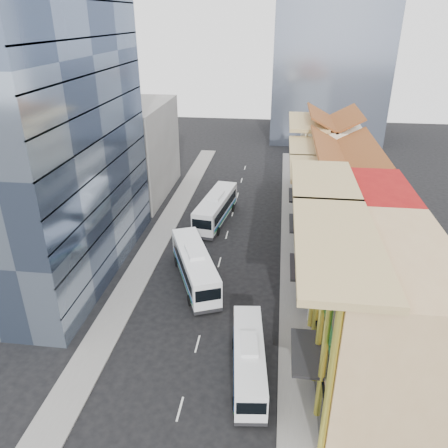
# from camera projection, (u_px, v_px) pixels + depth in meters

# --- Properties ---
(ground) EXTENTS (200.00, 200.00, 0.00)m
(ground) POSITION_uv_depth(u_px,v_px,m) (177.00, 420.00, 30.68)
(ground) COLOR black
(ground) RESTS_ON ground
(sidewalk_right) EXTENTS (3.00, 90.00, 0.15)m
(sidewalk_right) POSITION_uv_depth(u_px,v_px,m) (294.00, 266.00, 49.35)
(sidewalk_right) COLOR slate
(sidewalk_right) RESTS_ON ground
(sidewalk_left) EXTENTS (3.00, 90.00, 0.15)m
(sidewalk_left) POSITION_uv_depth(u_px,v_px,m) (148.00, 257.00, 51.31)
(sidewalk_left) COLOR slate
(sidewalk_left) RESTS_ON ground
(shophouse_tan) EXTENTS (8.00, 14.00, 12.00)m
(shophouse_tan) POSITION_uv_depth(u_px,v_px,m) (382.00, 323.00, 30.96)
(shophouse_tan) COLOR tan
(shophouse_tan) RESTS_ON ground
(shophouse_red) EXTENTS (8.00, 10.00, 12.00)m
(shophouse_red) POSITION_uv_depth(u_px,v_px,m) (357.00, 244.00, 41.69)
(shophouse_red) COLOR #9E1311
(shophouse_red) RESTS_ON ground
(shophouse_cream_near) EXTENTS (8.00, 9.00, 10.00)m
(shophouse_cream_near) POSITION_uv_depth(u_px,v_px,m) (344.00, 213.00, 50.63)
(shophouse_cream_near) COLOR white
(shophouse_cream_near) RESTS_ON ground
(shophouse_cream_mid) EXTENTS (8.00, 9.00, 10.00)m
(shophouse_cream_mid) POSITION_uv_depth(u_px,v_px,m) (336.00, 186.00, 58.68)
(shophouse_cream_mid) COLOR white
(shophouse_cream_mid) RESTS_ON ground
(shophouse_cream_far) EXTENTS (8.00, 12.00, 11.00)m
(shophouse_cream_far) POSITION_uv_depth(u_px,v_px,m) (329.00, 159.00, 67.86)
(shophouse_cream_far) COLOR white
(shophouse_cream_far) RESTS_ON ground
(office_tower) EXTENTS (12.00, 26.00, 30.00)m
(office_tower) POSITION_uv_depth(u_px,v_px,m) (45.00, 136.00, 43.16)
(office_tower) COLOR #44526C
(office_tower) RESTS_ON ground
(office_block_far) EXTENTS (10.00, 18.00, 14.00)m
(office_block_far) POSITION_uv_depth(u_px,v_px,m) (134.00, 150.00, 67.08)
(office_block_far) COLOR gray
(office_block_far) RESTS_ON ground
(bus_left_near) EXTENTS (7.33, 12.39, 3.92)m
(bus_left_near) POSITION_uv_depth(u_px,v_px,m) (195.00, 266.00, 45.85)
(bus_left_near) COLOR white
(bus_left_near) RESTS_ON ground
(bus_left_far) EXTENTS (4.65, 12.84, 4.03)m
(bus_left_far) POSITION_uv_depth(u_px,v_px,m) (216.00, 208.00, 59.56)
(bus_left_far) COLOR silver
(bus_left_far) RESTS_ON ground
(bus_right) EXTENTS (3.49, 10.36, 3.26)m
(bus_right) POSITION_uv_depth(u_px,v_px,m) (249.00, 358.00, 33.92)
(bus_right) COLOR white
(bus_right) RESTS_ON ground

